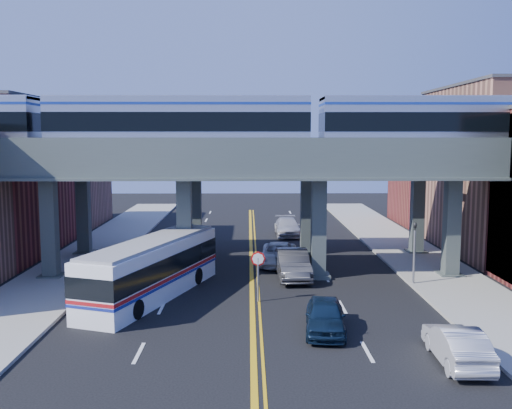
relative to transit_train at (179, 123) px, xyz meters
The scene contains 17 objects.
ground 12.93m from the transit_train, 62.28° to the right, with size 120.00×120.00×0.00m, color black.
sidewalk_west 11.88m from the transit_train, 164.67° to the left, with size 5.00×70.00×0.16m, color gray.
sidewalk_east 18.29m from the transit_train, ahead, with size 5.00×70.00×0.16m, color gray.
building_west_c 25.94m from the transit_train, 124.25° to the left, with size 8.00×10.00×8.00m, color #9C6450.
building_east_b 24.29m from the transit_train, 19.41° to the left, with size 8.00×14.00×12.00m, color #9C6450.
building_east_c 31.29m from the transit_train, 42.77° to the left, with size 8.00×10.00×9.00m, color maroon.
elevated_viaduct_near 5.04m from the transit_train, ahead, with size 52.00×3.60×7.40m.
elevated_viaduct_far 8.62m from the transit_train, 59.01° to the left, with size 52.00×3.60×7.40m.
transit_train is the anchor object (origin of this frame).
stop_sign 10.07m from the transit_train, 47.99° to the right, with size 0.76×0.09×2.63m.
traffic_signal 15.23m from the transit_train, ahead, with size 0.15×0.18×4.10m.
transit_bus 8.79m from the transit_train, 104.90° to the right, with size 6.11×11.48×2.91m.
car_lane_a 14.83m from the transit_train, 52.76° to the right, with size 1.69×4.21×1.44m, color #0D1C31.
car_lane_b 10.72m from the transit_train, ahead, with size 1.80×5.18×1.71m, color #323235.
car_lane_c 11.05m from the transit_train, 30.90° to the left, with size 2.32×5.03×1.40m, color silver.
car_lane_d 18.67m from the transit_train, 63.65° to the left, with size 2.08×5.13×1.49m, color #B1B0B5.
car_parked_curb 19.61m from the transit_train, 47.99° to the right, with size 1.52×4.35×1.43m, color #BBBBC0.
Camera 1 is at (-0.19, -25.57, 8.43)m, focal length 40.00 mm.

